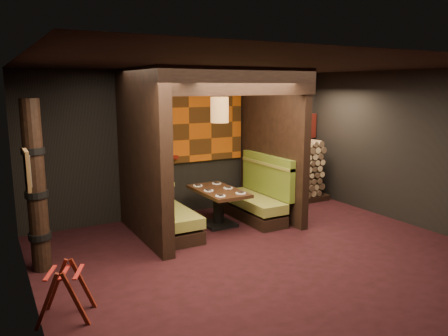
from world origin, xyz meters
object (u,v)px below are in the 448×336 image
Objects in this scene: dining_table at (218,202)px; totem_column at (36,188)px; pendant_lamp at (220,110)px; luggage_rack at (66,290)px; booth_bench_left at (166,212)px; booth_bench_right at (257,199)px; firewood_stack at (291,172)px.

totem_column is (-3.12, -0.53, 0.73)m from dining_table.
luggage_rack is (-3.04, -2.00, -1.82)m from pendant_lamp.
booth_bench_left is 1.89m from booth_bench_right.
dining_table is at bearing 9.70° from totem_column.
luggage_rack is 0.30× the size of totem_column.
booth_bench_right is at bearing 27.87° from luggage_rack.
luggage_rack is 0.42× the size of firewood_stack.
pendant_lamp is 2.76m from firewood_stack.
totem_column reaches higher than dining_table.
booth_bench_right reaches higher than luggage_rack.
pendant_lamp is at bearing -3.71° from booth_bench_left.
booth_bench_left is 1.00× the size of booth_bench_right.
pendant_lamp is at bearing -175.58° from booth_bench_right.
firewood_stack is (5.25, 2.76, 0.36)m from luggage_rack.
totem_column reaches higher than booth_bench_right.
pendant_lamp reaches higher than luggage_rack.
firewood_stack reaches higher than dining_table.
luggage_rack is at bearing -146.68° from pendant_lamp.
luggage_rack is (-3.90, -2.06, -0.07)m from booth_bench_right.
booth_bench_left is 2.22× the size of luggage_rack.
luggage_rack is at bearing -146.03° from dining_table.
booth_bench_right is at bearing 0.00° from booth_bench_left.
pendant_lamp reaches higher than totem_column.
booth_bench_right is (1.89, 0.00, 0.00)m from booth_bench_left.
firewood_stack is at bearing 19.08° from pendant_lamp.
dining_table is (-0.86, -0.02, 0.05)m from booth_bench_right.
booth_bench_left is at bearing 14.75° from totem_column.
dining_table is 0.54× the size of totem_column.
dining_table is (1.03, -0.02, 0.05)m from booth_bench_left.
firewood_stack is at bearing 17.92° from dining_table.
booth_bench_left is at bearing 176.29° from pendant_lamp.
dining_table is 1.69m from pendant_lamp.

